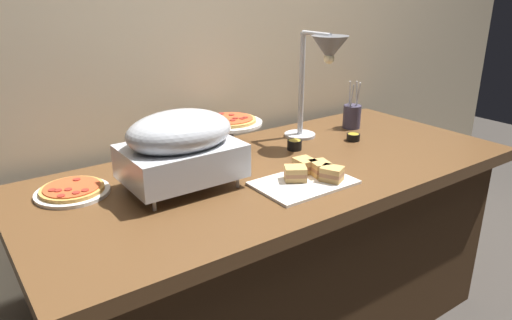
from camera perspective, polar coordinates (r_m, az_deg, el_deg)
name	(u,v)px	position (r m, az deg, el deg)	size (l,w,h in m)	color
back_wall	(209,37)	(2.11, -5.71, 14.54)	(4.40, 0.04, 2.40)	#C6B593
buffet_table	(278,252)	(1.97, 2.60, -10.98)	(1.90, 0.84, 0.76)	brown
chafing_dish	(181,146)	(1.59, -9.05, 1.71)	(0.38, 0.27, 0.27)	#B7BABF
heat_lamp	(324,60)	(2.00, 8.16, 11.83)	(0.15, 0.31, 0.47)	#B7BABF
pizza_plate_front	(72,191)	(1.68, -21.20, -3.45)	(0.24, 0.24, 0.03)	white
pizza_plate_center	(231,125)	(1.95, -3.06, 4.25)	(0.26, 0.26, 0.14)	#595B60
sandwich_platter	(309,176)	(1.67, 6.35, -1.90)	(0.34, 0.23, 0.06)	white
sauce_cup_near	(295,145)	(1.99, 4.65, 1.87)	(0.06, 0.06, 0.04)	black
sauce_cup_far	(353,137)	(2.14, 11.60, 2.75)	(0.06, 0.06, 0.03)	black
utensil_holder	(352,116)	(2.33, 11.45, 5.23)	(0.08, 0.08, 0.23)	#383347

